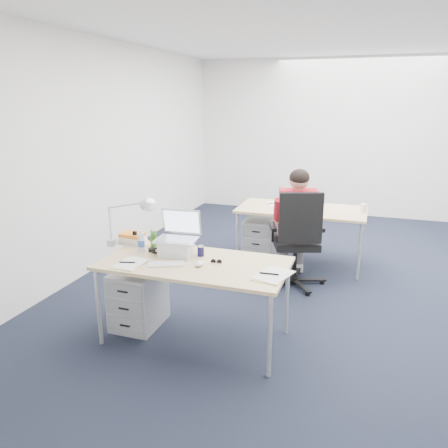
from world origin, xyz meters
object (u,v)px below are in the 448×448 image
(bear_figurine, at_px, (154,238))
(book_stack, at_px, (133,238))
(drawer_pedestal_far, at_px, (261,239))
(silver_laptop, at_px, (176,234))
(sunglasses, at_px, (216,262))
(far_cup, at_px, (363,208))
(wireless_keyboard, at_px, (166,264))
(water_bottle, at_px, (141,241))
(office_chair, at_px, (295,259))
(headphones, at_px, (160,250))
(drawer_pedestal_near, at_px, (139,298))
(dark_laptop, at_px, (303,202))
(desk_near, at_px, (194,267))
(desk_far, at_px, (301,212))
(can_koozie, at_px, (201,251))
(seated_person, at_px, (295,225))
(computer_mouse, at_px, (200,264))
(desk_lamp, at_px, (125,221))
(cordless_phone, at_px, (135,238))

(bear_figurine, relative_size, book_stack, 0.69)
(drawer_pedestal_far, relative_size, silver_laptop, 1.43)
(sunglasses, relative_size, far_cup, 0.93)
(wireless_keyboard, bearing_deg, water_bottle, 122.00)
(office_chair, bearing_deg, drawer_pedestal_far, 109.65)
(headphones, bearing_deg, book_stack, 141.02)
(drawer_pedestal_near, height_order, bear_figurine, bear_figurine)
(water_bottle, relative_size, far_cup, 1.88)
(office_chair, distance_m, dark_laptop, 0.78)
(desk_near, bearing_deg, dark_laptop, 72.99)
(desk_far, relative_size, can_koozie, 16.53)
(drawer_pedestal_near, relative_size, sunglasses, 5.64)
(desk_near, xyz_separation_m, seated_person, (0.60, 1.62, -0.01))
(headphones, bearing_deg, can_koozie, -16.66)
(drawer_pedestal_near, relative_size, computer_mouse, 5.03)
(desk_far, height_order, can_koozie, can_koozie)
(water_bottle, distance_m, far_cup, 2.86)
(sunglasses, distance_m, desk_lamp, 0.98)
(silver_laptop, distance_m, dark_laptop, 2.08)
(computer_mouse, bearing_deg, book_stack, 155.92)
(book_stack, bearing_deg, silver_laptop, -16.99)
(water_bottle, relative_size, sunglasses, 2.03)
(can_koozie, height_order, cordless_phone, cordless_phone)
(drawer_pedestal_near, height_order, headphones, headphones)
(desk_near, relative_size, silver_laptop, 4.16)
(drawer_pedestal_far, relative_size, book_stack, 2.40)
(drawer_pedestal_far, height_order, dark_laptop, dark_laptop)
(desk_lamp, bearing_deg, water_bottle, -40.82)
(desk_near, bearing_deg, book_stack, 159.90)
(silver_laptop, xyz_separation_m, book_stack, (-0.54, 0.16, -0.14))
(far_cup, bearing_deg, dark_laptop, -162.19)
(drawer_pedestal_far, relative_size, can_koozie, 5.68)
(drawer_pedestal_far, distance_m, can_koozie, 2.09)
(desk_lamp, bearing_deg, sunglasses, -31.76)
(desk_near, distance_m, far_cup, 2.61)
(silver_laptop, distance_m, wireless_keyboard, 0.31)
(desk_near, xyz_separation_m, headphones, (-0.40, 0.14, 0.06))
(office_chair, distance_m, sunglasses, 1.54)
(silver_laptop, relative_size, computer_mouse, 3.52)
(desk_near, distance_m, office_chair, 1.62)
(can_koozie, height_order, book_stack, book_stack)
(drawer_pedestal_near, distance_m, dark_laptop, 2.37)
(seated_person, height_order, silver_laptop, seated_person)
(seated_person, xyz_separation_m, desk_lamp, (-1.35, -1.47, 0.32))
(can_koozie, bearing_deg, office_chair, 63.48)
(book_stack, bearing_deg, bear_figurine, -3.26)
(desk_near, bearing_deg, computer_mouse, -42.43)
(can_koozie, height_order, far_cup, far_cup)
(wireless_keyboard, xyz_separation_m, water_bottle, (-0.36, 0.23, 0.09))
(wireless_keyboard, bearing_deg, bear_figurine, 103.61)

